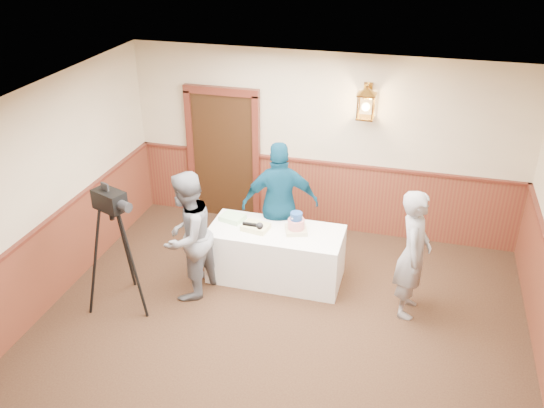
{
  "coord_description": "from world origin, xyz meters",
  "views": [
    {
      "loc": [
        1.38,
        -4.54,
        4.63
      ],
      "look_at": [
        -0.33,
        1.7,
        1.25
      ],
      "focal_mm": 38.0,
      "sensor_mm": 36.0,
      "label": 1
    }
  ],
  "objects": [
    {
      "name": "ground",
      "position": [
        0.0,
        0.0,
        0.0
      ],
      "size": [
        7.0,
        7.0,
        0.0
      ],
      "primitive_type": "plane",
      "color": "black",
      "rests_on": "ground"
    },
    {
      "name": "room_shell",
      "position": [
        -0.05,
        0.45,
        1.52
      ],
      "size": [
        6.02,
        7.02,
        2.81
      ],
      "color": "beige",
      "rests_on": "ground"
    },
    {
      "name": "display_table",
      "position": [
        -0.33,
        1.9,
        0.38
      ],
      "size": [
        1.8,
        0.8,
        0.75
      ],
      "primitive_type": "cube",
      "color": "white",
      "rests_on": "ground"
    },
    {
      "name": "tiered_cake",
      "position": [
        -0.06,
        1.94,
        0.86
      ],
      "size": [
        0.35,
        0.35,
        0.29
      ],
      "rotation": [
        0.0,
        0.0,
        0.32
      ],
      "color": "beige",
      "rests_on": "display_table"
    },
    {
      "name": "sheet_cake_yellow",
      "position": [
        -0.59,
        1.86,
        0.79
      ],
      "size": [
        0.38,
        0.31,
        0.07
      ],
      "primitive_type": "cube",
      "rotation": [
        0.0,
        0.0,
        -0.17
      ],
      "color": "#EBF08F",
      "rests_on": "display_table"
    },
    {
      "name": "sheet_cake_green",
      "position": [
        -0.98,
        2.02,
        0.79
      ],
      "size": [
        0.36,
        0.32,
        0.07
      ],
      "primitive_type": "cube",
      "rotation": [
        0.0,
        0.0,
        -0.26
      ],
      "color": "#A4E8A4",
      "rests_on": "display_table"
    },
    {
      "name": "interviewer",
      "position": [
        -1.33,
        1.26,
        0.87
      ],
      "size": [
        1.52,
        0.96,
        1.74
      ],
      "rotation": [
        0.0,
        0.0,
        -1.76
      ],
      "color": "slate",
      "rests_on": "ground"
    },
    {
      "name": "baker",
      "position": [
        1.48,
        1.63,
        0.85
      ],
      "size": [
        0.43,
        0.63,
        1.7
      ],
      "primitive_type": "imported",
      "rotation": [
        0.0,
        0.0,
        1.53
      ],
      "color": "gray",
      "rests_on": "ground"
    },
    {
      "name": "assistant_p",
      "position": [
        -0.38,
        2.35,
        0.91
      ],
      "size": [
        1.16,
        0.76,
        1.83
      ],
      "primitive_type": "imported",
      "rotation": [
        0.0,
        0.0,
        3.46
      ],
      "color": "navy",
      "rests_on": "ground"
    },
    {
      "name": "tv_camera_rig",
      "position": [
        -2.07,
        0.79,
        0.74
      ],
      "size": [
        0.64,
        0.6,
        1.64
      ],
      "rotation": [
        0.0,
        0.0,
        -0.36
      ],
      "color": "black",
      "rests_on": "ground"
    }
  ]
}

